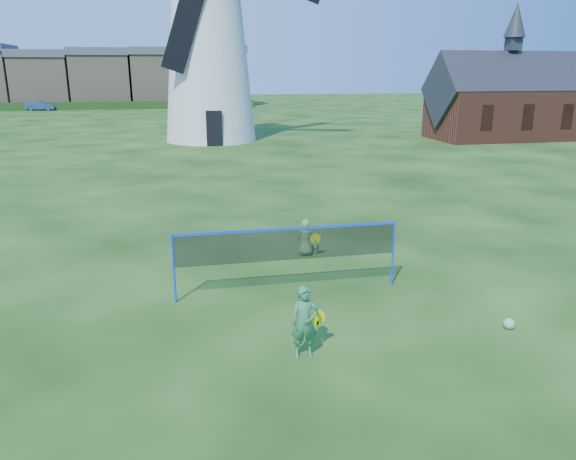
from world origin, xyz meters
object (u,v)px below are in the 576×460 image
Objects in this scene: chapel at (507,102)px; car_right at (41,106)px; player_girl at (305,322)px; player_boy at (306,237)px; badminton_net at (288,245)px; windmill at (208,43)px; play_ball at (509,324)px.

car_right is at bearing 135.71° from chapel.
player_boy is (1.31, 5.36, -0.15)m from player_girl.
chapel reaches higher than car_right.
badminton_net is 2.80m from player_boy.
chapel is at bearing 56.25° from player_girl.
chapel reaches higher than player_girl.
player_girl is 1.29× the size of player_boy.
badminton_net is 4.99× the size of player_boy.
chapel is 35.96m from player_girl.
chapel is at bearing 49.53° from badminton_net.
player_girl is at bearing -127.88° from chapel.
windmill is 91.27× the size of play_ball.
player_boy is at bearing 80.39° from player_girl.
player_boy is at bearing -132.07° from chapel.
windmill is 5.54× the size of car_right.
windmill is at bearing 171.16° from chapel.
play_ball is 71.67m from car_right.
chapel reaches higher than play_ball.
windmill reaches higher than player_boy.
player_girl reaches higher than car_right.
windmill is at bearing -146.60° from car_right.
car_right is (-19.02, 65.29, -0.54)m from badminton_net.
windmill is 29.38m from badminton_net.
car_right is (-18.73, 68.12, -0.06)m from player_girl.
player_girl is at bearing -91.08° from windmill.
play_ball is (3.88, -2.63, -1.03)m from badminton_net.
badminton_net is (-21.76, -25.50, -1.53)m from chapel.
car_right is (-22.89, 67.92, 0.49)m from play_ball.
chapel reaches higher than badminton_net.
player_girl is 4.20m from play_ball.
chapel is at bearing 57.55° from play_ball.
windmill is 22.09m from chapel.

